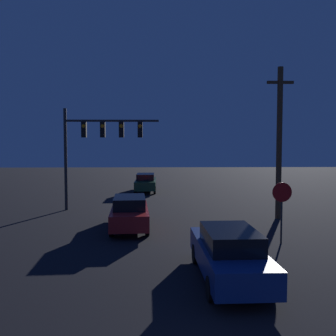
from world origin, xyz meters
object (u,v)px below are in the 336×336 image
car_mid (130,212)px  utility_pole (279,141)px  car_far (146,182)px  stop_sign (282,201)px  traffic_signal_mast (96,139)px  car_near (229,253)px

car_mid → utility_pole: utility_pole is taller
car_mid → utility_pole: (7.41, 2.08, 3.21)m
car_far → utility_pole: 13.74m
stop_sign → utility_pole: size_ratio=0.31×
traffic_signal_mast → car_near: bearing=-64.1°
traffic_signal_mast → stop_sign: traffic_signal_mast is taller
car_far → traffic_signal_mast: traffic_signal_mast is taller
car_far → stop_sign: 17.11m
traffic_signal_mast → stop_sign: (8.29, -7.71, -2.48)m
stop_sign → utility_pole: 5.52m
car_near → car_far: same height
traffic_signal_mast → utility_pole: (9.71, -2.90, -0.17)m
car_far → utility_pole: size_ratio=0.62×
stop_sign → car_near: bearing=-125.9°
utility_pole → stop_sign: bearing=-106.4°
car_mid → car_far: 13.37m
car_far → traffic_signal_mast: bearing=-107.0°
utility_pole → car_near: bearing=-115.8°
car_far → utility_pole: bearing=-57.7°
car_mid → car_far: bearing=85.3°
utility_pole → car_far: bearing=122.4°
car_far → car_mid: bearing=-91.2°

